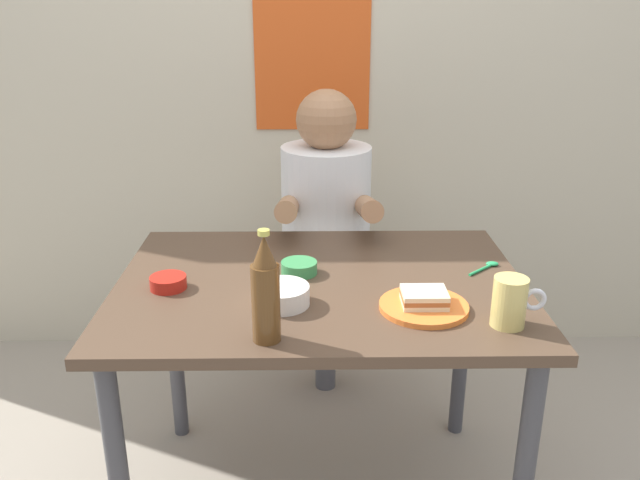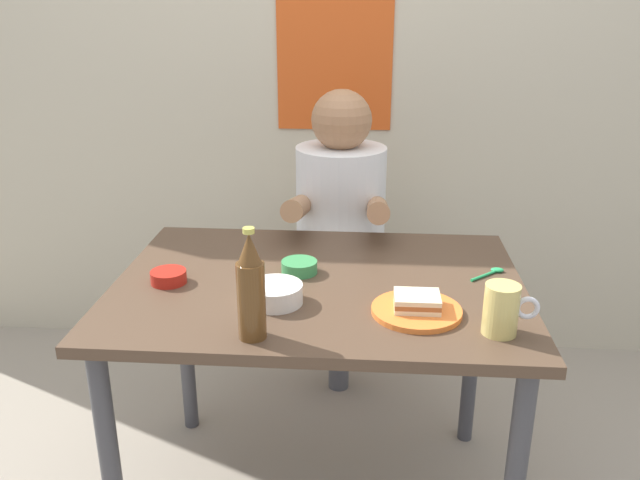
% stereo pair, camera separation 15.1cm
% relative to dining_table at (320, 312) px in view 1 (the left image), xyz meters
% --- Properties ---
extents(wall_back, '(4.40, 0.09, 2.60)m').
position_rel_dining_table_xyz_m(wall_back, '(-0.00, 1.05, 0.65)').
color(wall_back, '#BCB299').
rests_on(wall_back, ground).
extents(dining_table, '(1.10, 0.80, 0.74)m').
position_rel_dining_table_xyz_m(dining_table, '(0.00, 0.00, 0.00)').
color(dining_table, '#4C3828').
rests_on(dining_table, ground).
extents(stool, '(0.34, 0.34, 0.45)m').
position_rel_dining_table_xyz_m(stool, '(0.03, 0.63, -0.30)').
color(stool, '#4C4C51').
rests_on(stool, ground).
extents(person_seated, '(0.33, 0.56, 0.72)m').
position_rel_dining_table_xyz_m(person_seated, '(0.03, 0.62, 0.12)').
color(person_seated, white).
rests_on(person_seated, stool).
extents(plate_orange, '(0.22, 0.22, 0.01)m').
position_rel_dining_table_xyz_m(plate_orange, '(0.25, -0.17, 0.10)').
color(plate_orange, orange).
rests_on(plate_orange, dining_table).
extents(sandwich, '(0.11, 0.09, 0.04)m').
position_rel_dining_table_xyz_m(sandwich, '(0.25, -0.17, 0.13)').
color(sandwich, beige).
rests_on(sandwich, plate_orange).
extents(beer_mug, '(0.13, 0.08, 0.12)m').
position_rel_dining_table_xyz_m(beer_mug, '(0.44, -0.26, 0.15)').
color(beer_mug, '#D1BC66').
rests_on(beer_mug, dining_table).
extents(beer_bottle, '(0.06, 0.06, 0.26)m').
position_rel_dining_table_xyz_m(beer_bottle, '(-0.12, -0.32, 0.21)').
color(beer_bottle, '#593819').
rests_on(beer_bottle, dining_table).
extents(dip_bowl_green, '(0.10, 0.10, 0.03)m').
position_rel_dining_table_xyz_m(dip_bowl_green, '(-0.06, 0.05, 0.11)').
color(dip_bowl_green, '#388C4C').
rests_on(dip_bowl_green, dining_table).
extents(rice_bowl_white, '(0.14, 0.14, 0.05)m').
position_rel_dining_table_xyz_m(rice_bowl_white, '(-0.10, -0.14, 0.12)').
color(rice_bowl_white, silver).
rests_on(rice_bowl_white, dining_table).
extents(sambal_bowl_red, '(0.10, 0.10, 0.03)m').
position_rel_dining_table_xyz_m(sambal_bowl_red, '(-0.40, -0.04, 0.11)').
color(sambal_bowl_red, '#B21E14').
rests_on(sambal_bowl_red, dining_table).
extents(spoon, '(0.10, 0.09, 0.01)m').
position_rel_dining_table_xyz_m(spoon, '(0.48, 0.09, 0.10)').
color(spoon, '#26A559').
rests_on(spoon, dining_table).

